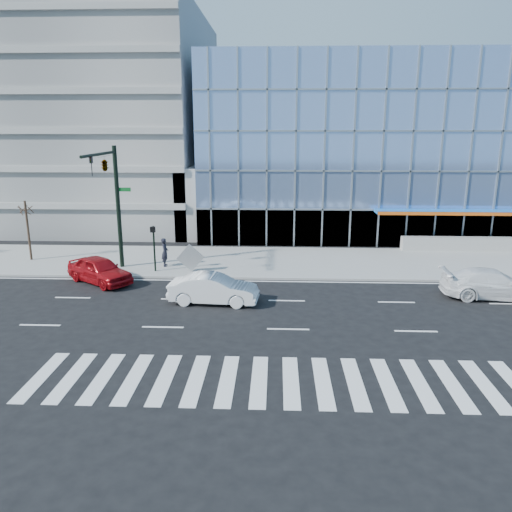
{
  "coord_description": "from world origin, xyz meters",
  "views": [
    {
      "loc": [
        -0.61,
        -26.04,
        9.31
      ],
      "look_at": [
        -1.82,
        3.0,
        1.75
      ],
      "focal_mm": 35.0,
      "sensor_mm": 36.0,
      "label": 1
    }
  ],
  "objects_px": {
    "pedestrian": "(165,252)",
    "white_suv": "(492,284)",
    "traffic_signal": "(109,179)",
    "ped_signal_post": "(154,242)",
    "white_sedan": "(214,289)",
    "tilted_panel": "(190,258)",
    "street_tree_near": "(26,209)",
    "red_sedan": "(100,270)"
  },
  "relations": [
    {
      "from": "traffic_signal",
      "to": "ped_signal_post",
      "type": "height_order",
      "value": "traffic_signal"
    },
    {
      "from": "ped_signal_post",
      "to": "pedestrian",
      "type": "height_order",
      "value": "ped_signal_post"
    },
    {
      "from": "ped_signal_post",
      "to": "white_suv",
      "type": "bearing_deg",
      "value": -11.12
    },
    {
      "from": "street_tree_near",
      "to": "pedestrian",
      "type": "height_order",
      "value": "street_tree_near"
    },
    {
      "from": "street_tree_near",
      "to": "pedestrian",
      "type": "relative_size",
      "value": 2.2
    },
    {
      "from": "white_suv",
      "to": "pedestrian",
      "type": "xyz_separation_m",
      "value": [
        -19.59,
        5.22,
        0.31
      ]
    },
    {
      "from": "street_tree_near",
      "to": "red_sedan",
      "type": "bearing_deg",
      "value": -35.2
    },
    {
      "from": "white_suv",
      "to": "red_sedan",
      "type": "height_order",
      "value": "red_sedan"
    },
    {
      "from": "white_sedan",
      "to": "street_tree_near",
      "type": "bearing_deg",
      "value": 64.95
    },
    {
      "from": "pedestrian",
      "to": "tilted_panel",
      "type": "distance_m",
      "value": 2.31
    },
    {
      "from": "street_tree_near",
      "to": "tilted_panel",
      "type": "xyz_separation_m",
      "value": [
        11.84,
        -2.5,
        -2.71
      ]
    },
    {
      "from": "ped_signal_post",
      "to": "red_sedan",
      "type": "xyz_separation_m",
      "value": [
        -2.91,
        -2.09,
        -1.33
      ]
    },
    {
      "from": "street_tree_near",
      "to": "traffic_signal",
      "type": "bearing_deg",
      "value": -22.71
    },
    {
      "from": "white_suv",
      "to": "street_tree_near",
      "type": "bearing_deg",
      "value": 81.06
    },
    {
      "from": "ped_signal_post",
      "to": "tilted_panel",
      "type": "distance_m",
      "value": 2.57
    },
    {
      "from": "ped_signal_post",
      "to": "pedestrian",
      "type": "distance_m",
      "value": 1.7
    },
    {
      "from": "street_tree_near",
      "to": "white_suv",
      "type": "xyz_separation_m",
      "value": [
        29.48,
        -6.48,
        -2.97
      ]
    },
    {
      "from": "pedestrian",
      "to": "tilted_panel",
      "type": "bearing_deg",
      "value": -128.91
    },
    {
      "from": "white_suv",
      "to": "tilted_panel",
      "type": "relative_size",
      "value": 4.27
    },
    {
      "from": "pedestrian",
      "to": "street_tree_near",
      "type": "bearing_deg",
      "value": 76.41
    },
    {
      "from": "ped_signal_post",
      "to": "white_sedan",
      "type": "height_order",
      "value": "ped_signal_post"
    },
    {
      "from": "street_tree_near",
      "to": "pedestrian",
      "type": "bearing_deg",
      "value": -7.25
    },
    {
      "from": "white_suv",
      "to": "pedestrian",
      "type": "relative_size",
      "value": 2.89
    },
    {
      "from": "street_tree_near",
      "to": "red_sedan",
      "type": "xyz_separation_m",
      "value": [
        6.59,
        -4.65,
        -2.97
      ]
    },
    {
      "from": "street_tree_near",
      "to": "white_suv",
      "type": "distance_m",
      "value": 30.33
    },
    {
      "from": "red_sedan",
      "to": "pedestrian",
      "type": "distance_m",
      "value": 4.74
    },
    {
      "from": "ped_signal_post",
      "to": "pedestrian",
      "type": "relative_size",
      "value": 1.56
    },
    {
      "from": "street_tree_near",
      "to": "white_sedan",
      "type": "height_order",
      "value": "street_tree_near"
    },
    {
      "from": "white_suv",
      "to": "tilted_panel",
      "type": "distance_m",
      "value": 18.09
    },
    {
      "from": "white_suv",
      "to": "red_sedan",
      "type": "bearing_deg",
      "value": 88.88
    },
    {
      "from": "street_tree_near",
      "to": "white_sedan",
      "type": "distance_m",
      "value": 16.42
    },
    {
      "from": "traffic_signal",
      "to": "white_suv",
      "type": "distance_m",
      "value": 23.38
    },
    {
      "from": "ped_signal_post",
      "to": "pedestrian",
      "type": "xyz_separation_m",
      "value": [
        0.39,
        1.3,
        -1.03
      ]
    },
    {
      "from": "traffic_signal",
      "to": "pedestrian",
      "type": "xyz_separation_m",
      "value": [
        2.89,
        1.67,
        -5.05
      ]
    },
    {
      "from": "white_sedan",
      "to": "pedestrian",
      "type": "xyz_separation_m",
      "value": [
        -4.13,
        6.74,
        0.31
      ]
    },
    {
      "from": "white_sedan",
      "to": "traffic_signal",
      "type": "bearing_deg",
      "value": 58.83
    },
    {
      "from": "pedestrian",
      "to": "white_suv",
      "type": "bearing_deg",
      "value": -111.27
    },
    {
      "from": "street_tree_near",
      "to": "pedestrian",
      "type": "xyz_separation_m",
      "value": [
        9.89,
        -1.26,
        -2.67
      ]
    },
    {
      "from": "traffic_signal",
      "to": "ped_signal_post",
      "type": "relative_size",
      "value": 2.67
    },
    {
      "from": "ped_signal_post",
      "to": "tilted_panel",
      "type": "bearing_deg",
      "value": 1.39
    },
    {
      "from": "traffic_signal",
      "to": "white_sedan",
      "type": "distance_m",
      "value": 10.19
    },
    {
      "from": "street_tree_near",
      "to": "white_sedan",
      "type": "xyz_separation_m",
      "value": [
        14.03,
        -8.0,
        -2.98
      ]
    }
  ]
}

